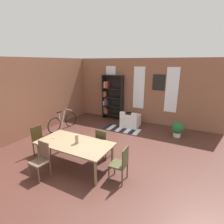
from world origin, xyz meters
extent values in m
plane|color=#4C2A23|center=(0.00, 0.00, 0.00)|extent=(11.08, 11.08, 0.00)
cube|color=#905941|center=(0.00, 4.32, 1.55)|extent=(7.63, 0.12, 3.11)
cube|color=#905941|center=(-3.37, 0.00, 1.55)|extent=(0.12, 9.52, 3.11)
cube|color=white|center=(-1.55, 4.25, 1.71)|extent=(0.55, 0.02, 2.02)
cube|color=white|center=(0.00, 4.25, 1.71)|extent=(0.55, 0.02, 2.02)
cube|color=white|center=(1.55, 4.25, 1.71)|extent=(0.55, 0.02, 2.02)
cube|color=#846B4C|center=(-0.27, -0.38, 0.72)|extent=(2.16, 1.09, 0.04)
cylinder|color=#846B4C|center=(-1.25, -0.83, 0.35)|extent=(0.07, 0.07, 0.70)
cylinder|color=#846B4C|center=(0.71, -0.83, 0.35)|extent=(0.07, 0.07, 0.70)
cylinder|color=#846B4C|center=(-1.25, 0.07, 0.35)|extent=(0.07, 0.07, 0.70)
cylinder|color=#846B4C|center=(0.71, 0.07, 0.35)|extent=(0.07, 0.07, 0.70)
cylinder|color=#998466|center=(-0.18, -0.38, 0.87)|extent=(0.10, 0.10, 0.26)
cylinder|color=silver|center=(-1.01, -0.43, 0.76)|extent=(0.04, 0.04, 0.03)
cube|color=#424026|center=(1.11, -0.38, 0.45)|extent=(0.42, 0.42, 0.04)
cube|color=#424026|center=(1.29, -0.37, 0.70)|extent=(0.04, 0.38, 0.50)
cylinder|color=#424026|center=(0.92, -0.21, 0.21)|extent=(0.04, 0.04, 0.43)
cylinder|color=#424026|center=(0.93, -0.57, 0.21)|extent=(0.04, 0.04, 0.43)
cylinder|color=#424026|center=(1.28, -0.19, 0.21)|extent=(0.04, 0.04, 0.43)
cylinder|color=#424026|center=(1.29, -0.55, 0.21)|extent=(0.04, 0.04, 0.43)
cube|color=#2E2D18|center=(0.21, 0.47, 0.45)|extent=(0.44, 0.44, 0.04)
cube|color=#2E2D18|center=(0.20, 0.28, 0.70)|extent=(0.38, 0.07, 0.50)
cylinder|color=#2E2D18|center=(0.41, 0.63, 0.21)|extent=(0.04, 0.04, 0.43)
cylinder|color=#2E2D18|center=(0.05, 0.66, 0.21)|extent=(0.04, 0.04, 0.43)
cylinder|color=#2E2D18|center=(0.38, 0.27, 0.21)|extent=(0.04, 0.04, 0.43)
cylinder|color=#2E2D18|center=(0.02, 0.31, 0.21)|extent=(0.04, 0.04, 0.43)
cube|color=brown|center=(-0.76, -1.23, 0.45)|extent=(0.42, 0.42, 0.04)
cube|color=brown|center=(-0.75, -1.04, 0.70)|extent=(0.38, 0.05, 0.50)
cylinder|color=brown|center=(-0.95, -1.39, 0.21)|extent=(0.04, 0.04, 0.43)
cylinder|color=brown|center=(-0.59, -1.42, 0.21)|extent=(0.04, 0.04, 0.43)
cylinder|color=brown|center=(-0.93, -1.03, 0.21)|extent=(0.04, 0.04, 0.43)
cylinder|color=brown|center=(-0.57, -1.06, 0.21)|extent=(0.04, 0.04, 0.43)
cube|color=#3B2C12|center=(-1.65, -0.38, 0.45)|extent=(0.43, 0.43, 0.04)
cube|color=#3B2C12|center=(-1.84, -0.36, 0.70)|extent=(0.06, 0.38, 0.50)
cylinder|color=#3B2C12|center=(-1.49, -0.57, 0.21)|extent=(0.04, 0.04, 0.43)
cylinder|color=#3B2C12|center=(-1.46, -0.21, 0.21)|extent=(0.04, 0.04, 0.43)
cylinder|color=#3B2C12|center=(-1.84, -0.54, 0.21)|extent=(0.04, 0.04, 0.43)
cylinder|color=#3B2C12|center=(-1.82, -0.18, 0.21)|extent=(0.04, 0.04, 0.43)
cube|color=black|center=(-1.86, 4.04, 1.15)|extent=(0.04, 0.34, 2.29)
cube|color=black|center=(-0.79, 4.04, 1.15)|extent=(0.04, 0.34, 2.29)
cube|color=black|center=(-1.33, 4.21, 1.15)|extent=(1.11, 0.01, 2.29)
cube|color=black|center=(-1.33, 4.04, 0.23)|extent=(1.07, 0.34, 0.04)
cube|color=#33724C|center=(-1.82, 4.04, 0.44)|extent=(0.04, 0.18, 0.38)
cube|color=#B22D28|center=(-1.78, 4.04, 0.43)|extent=(0.03, 0.20, 0.37)
cube|color=orange|center=(-1.74, 4.04, 0.40)|extent=(0.03, 0.18, 0.30)
cube|color=orange|center=(-1.70, 4.04, 0.37)|extent=(0.03, 0.18, 0.24)
cube|color=#284C8C|center=(-1.66, 4.04, 0.39)|extent=(0.03, 0.24, 0.28)
cube|color=#B22D28|center=(-1.62, 4.04, 0.38)|extent=(0.03, 0.26, 0.27)
cube|color=black|center=(-1.33, 4.04, 0.69)|extent=(1.07, 0.34, 0.04)
cube|color=white|center=(-1.82, 4.04, 0.81)|extent=(0.05, 0.26, 0.21)
cube|color=#B22D28|center=(-1.77, 4.04, 0.89)|extent=(0.03, 0.24, 0.37)
cube|color=#8C4C8C|center=(-1.73, 4.04, 0.88)|extent=(0.04, 0.18, 0.35)
cube|color=#8C4C8C|center=(-1.69, 4.04, 0.89)|extent=(0.03, 0.20, 0.35)
cube|color=#4C4C51|center=(-1.64, 4.04, 0.82)|extent=(0.04, 0.28, 0.23)
cube|color=black|center=(-1.33, 4.04, 1.15)|extent=(1.07, 0.34, 0.04)
cube|color=#8C4C8C|center=(-1.82, 4.04, 1.30)|extent=(0.04, 0.26, 0.27)
cube|color=orange|center=(-1.78, 4.04, 1.29)|extent=(0.03, 0.17, 0.25)
cube|color=orange|center=(-1.74, 4.04, 1.30)|extent=(0.03, 0.18, 0.26)
cube|color=black|center=(-1.33, 4.04, 1.61)|extent=(1.07, 0.34, 0.04)
cube|color=#8C4C8C|center=(-1.82, 4.04, 1.75)|extent=(0.04, 0.24, 0.24)
cube|color=#8C4C8C|center=(-1.77, 4.04, 1.79)|extent=(0.03, 0.27, 0.34)
cube|color=white|center=(-1.74, 4.04, 1.79)|extent=(0.03, 0.21, 0.33)
cube|color=#B22D28|center=(-1.69, 4.04, 1.75)|extent=(0.05, 0.19, 0.24)
cube|color=orange|center=(-1.63, 4.04, 1.80)|extent=(0.04, 0.29, 0.34)
cube|color=#B22D28|center=(-1.58, 4.04, 1.80)|extent=(0.04, 0.21, 0.35)
cube|color=black|center=(-1.33, 4.04, 2.27)|extent=(1.07, 0.34, 0.04)
cube|color=silver|center=(-0.05, 3.41, 0.20)|extent=(0.84, 0.84, 0.40)
cube|color=silver|center=(-0.03, 3.09, 0.57)|extent=(0.81, 0.21, 0.35)
cube|color=silver|center=(0.29, 3.43, 0.48)|extent=(0.16, 0.73, 0.15)
cube|color=silver|center=(-0.39, 3.39, 0.48)|extent=(0.16, 0.73, 0.15)
cube|color=black|center=(-0.03, 3.09, 0.71)|extent=(0.29, 0.19, 0.08)
torus|color=black|center=(-2.66, 1.19, 0.32)|extent=(0.11, 0.68, 0.68)
torus|color=black|center=(-2.57, 2.14, 0.32)|extent=(0.11, 0.68, 0.68)
cylinder|color=silver|center=(-2.61, 1.66, 0.42)|extent=(0.07, 0.30, 0.83)
cylinder|color=silver|center=(-2.63, 1.49, 0.60)|extent=(0.04, 0.04, 0.45)
cube|color=black|center=(-2.63, 1.49, 0.84)|extent=(0.10, 0.21, 0.05)
cylinder|color=silver|center=(-2.58, 2.04, 0.82)|extent=(0.44, 0.07, 0.02)
cylinder|color=silver|center=(2.07, 3.16, 0.09)|extent=(0.29, 0.29, 0.18)
sphere|color=#235B2D|center=(2.07, 3.16, 0.38)|extent=(0.50, 0.50, 0.50)
cube|color=#1E1E33|center=(-0.98, 2.85, 0.00)|extent=(0.21, 0.71, 0.01)
cube|color=white|center=(-0.77, 2.85, 0.00)|extent=(0.21, 0.71, 0.01)
cube|color=#1E1E33|center=(-0.56, 2.85, 0.00)|extent=(0.21, 0.71, 0.01)
cube|color=white|center=(-0.36, 2.85, 0.00)|extent=(0.21, 0.71, 0.01)
cube|color=#1E1E33|center=(-0.15, 2.85, 0.00)|extent=(0.21, 0.71, 0.01)
cube|color=white|center=(0.05, 2.85, 0.00)|extent=(0.21, 0.71, 0.01)
cube|color=#1E1E33|center=(0.26, 2.85, 0.00)|extent=(0.21, 0.71, 0.01)
cube|color=white|center=(0.47, 2.85, 0.00)|extent=(0.21, 0.71, 0.01)
cube|color=black|center=(0.95, 4.25, 2.03)|extent=(0.56, 0.03, 0.72)
camera|label=1|loc=(2.73, -3.86, 2.95)|focal=27.86mm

